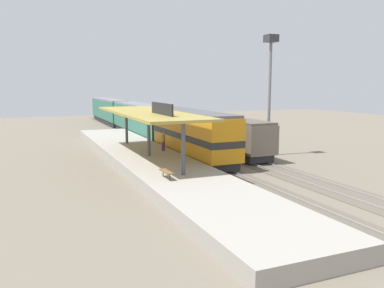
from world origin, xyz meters
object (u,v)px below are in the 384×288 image
object	(u,v)px
light_mast	(270,70)
platform_bench	(166,172)
freight_car	(232,135)
person_waiting	(163,141)
locomotive	(192,134)
passenger_carriage_front	(140,120)
passenger_carriage_rear	(109,110)

from	to	relation	value
light_mast	platform_bench	bearing A→B (deg)	-147.20
freight_car	person_waiting	world-z (taller)	freight_car
platform_bench	freight_car	world-z (taller)	freight_car
freight_car	light_mast	size ratio (longest dim) A/B	1.03
locomotive	freight_car	world-z (taller)	locomotive
person_waiting	platform_bench	bearing A→B (deg)	-107.80
passenger_carriage_front	light_mast	xyz separation A→B (m)	(7.80, -18.90, 6.08)
passenger_carriage_front	freight_car	distance (m)	17.86
locomotive	person_waiting	size ratio (longest dim) A/B	8.44
passenger_carriage_front	light_mast	world-z (taller)	light_mast
locomotive	person_waiting	bearing A→B (deg)	165.66
passenger_carriage_rear	locomotive	bearing A→B (deg)	-90.00
locomotive	freight_car	size ratio (longest dim) A/B	1.20
passenger_carriage_front	light_mast	distance (m)	21.34
passenger_carriage_rear	light_mast	world-z (taller)	light_mast
freight_car	person_waiting	distance (m)	7.24
passenger_carriage_rear	passenger_carriage_front	bearing A→B (deg)	-90.00
freight_car	passenger_carriage_rear	bearing A→B (deg)	96.89
light_mast	person_waiting	size ratio (longest dim) A/B	6.84
platform_bench	freight_car	distance (m)	14.97
locomotive	passenger_carriage_rear	distance (m)	38.80
person_waiting	locomotive	bearing A→B (deg)	-14.34
platform_bench	light_mast	bearing A→B (deg)	32.80
passenger_carriage_rear	person_waiting	distance (m)	38.22
freight_car	light_mast	xyz separation A→B (m)	(3.20, -1.65, 6.43)
platform_bench	light_mast	xyz separation A→B (m)	(13.80, 8.89, 7.05)
passenger_carriage_front	person_waiting	size ratio (longest dim) A/B	11.70
platform_bench	passenger_carriage_rear	world-z (taller)	passenger_carriage_rear
passenger_carriage_front	passenger_carriage_rear	bearing A→B (deg)	90.00
locomotive	light_mast	xyz separation A→B (m)	(7.80, -0.90, 5.99)
passenger_carriage_front	person_waiting	bearing A→B (deg)	-98.65
passenger_carriage_rear	person_waiting	world-z (taller)	passenger_carriage_rear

